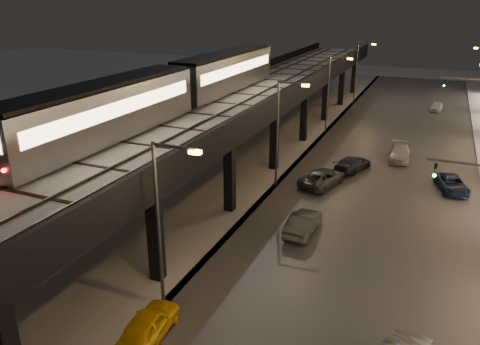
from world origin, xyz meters
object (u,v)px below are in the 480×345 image
(car_onc_dark, at_px, (452,185))
(car_onc_red, at_px, (436,107))
(car_near_white, at_px, (303,224))
(subway_train, at_px, (178,86))
(car_mid_silver, at_px, (322,178))
(car_onc_white, at_px, (399,153))
(car_mid_dark, at_px, (352,164))
(car_taxi, at_px, (148,326))

(car_onc_dark, distance_m, car_onc_red, 30.82)
(car_near_white, bearing_deg, subway_train, -20.47)
(car_near_white, distance_m, car_mid_silver, 9.02)
(car_onc_dark, distance_m, car_onc_white, 8.25)
(car_mid_dark, distance_m, car_onc_red, 29.79)
(subway_train, bearing_deg, car_taxi, -64.72)
(car_mid_dark, relative_size, car_onc_white, 0.97)
(subway_train, relative_size, car_near_white, 8.23)
(car_taxi, xyz_separation_m, car_onc_dark, (13.13, 25.07, -0.11))
(car_taxi, distance_m, car_mid_silver, 22.27)
(car_onc_red, bearing_deg, subway_train, -112.69)
(subway_train, xyz_separation_m, car_mid_silver, (11.44, 4.02, -7.69))
(car_onc_dark, bearing_deg, car_onc_red, 77.77)
(car_onc_dark, xyz_separation_m, car_onc_white, (-4.83, 6.69, 0.08))
(car_onc_white, bearing_deg, car_onc_dark, -58.23)
(subway_train, height_order, car_onc_white, subway_train)
(car_near_white, distance_m, car_onc_red, 43.33)
(car_mid_silver, relative_size, car_onc_white, 1.07)
(car_onc_dark, bearing_deg, subway_train, -178.19)
(car_near_white, bearing_deg, car_onc_dark, -126.53)
(subway_train, relative_size, car_onc_dark, 8.26)
(subway_train, height_order, car_mid_silver, subway_train)
(car_mid_silver, relative_size, car_mid_dark, 1.11)
(car_onc_white, relative_size, car_onc_red, 1.31)
(car_onc_red, bearing_deg, car_onc_dark, -81.40)
(subway_train, relative_size, car_mid_dark, 7.93)
(subway_train, xyz_separation_m, car_near_white, (12.31, -4.95, -7.67))
(car_near_white, xyz_separation_m, car_mid_silver, (-0.87, 8.98, -0.02))
(car_taxi, xyz_separation_m, car_mid_dark, (4.60, 26.73, -0.05))
(car_near_white, relative_size, car_mid_silver, 0.87)
(car_mid_dark, bearing_deg, car_taxi, 98.29)
(car_taxi, relative_size, car_mid_silver, 0.83)
(car_mid_silver, xyz_separation_m, car_onc_white, (5.38, 9.68, -0.02))
(car_near_white, relative_size, car_onc_red, 1.22)
(subway_train, xyz_separation_m, car_onc_red, (19.55, 37.76, -7.78))
(subway_train, distance_m, car_near_white, 15.33)
(car_onc_dark, relative_size, car_onc_red, 1.22)
(subway_train, xyz_separation_m, car_mid_dark, (13.13, 8.67, -7.73))
(car_taxi, distance_m, car_onc_dark, 28.30)
(subway_train, height_order, car_mid_dark, subway_train)
(car_onc_dark, height_order, car_onc_white, car_onc_white)
(car_mid_silver, relative_size, car_onc_red, 1.40)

